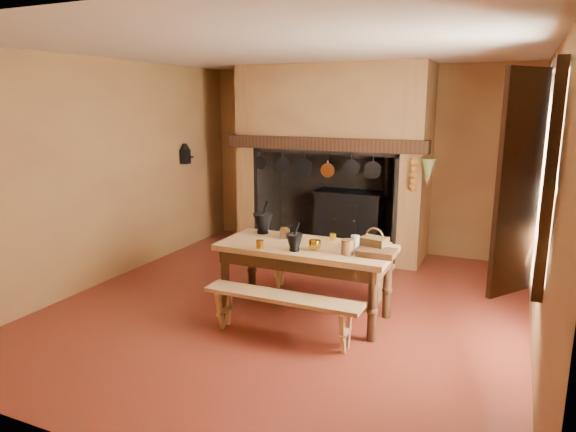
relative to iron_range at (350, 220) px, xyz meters
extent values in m
plane|color=maroon|center=(0.04, -2.45, -0.48)|extent=(5.50, 5.50, 0.00)
plane|color=silver|center=(0.04, -2.45, 2.32)|extent=(5.50, 5.50, 0.00)
cube|color=olive|center=(0.04, 0.30, 0.92)|extent=(5.00, 0.02, 2.80)
cube|color=olive|center=(-2.46, -2.45, 0.92)|extent=(0.02, 5.50, 2.80)
cube|color=olive|center=(2.54, -2.45, 0.92)|extent=(0.02, 5.50, 2.80)
cube|color=olive|center=(0.04, -5.20, 0.92)|extent=(5.00, 0.02, 2.80)
cube|color=olive|center=(-1.51, -0.15, 0.92)|extent=(0.30, 0.90, 2.80)
cube|color=olive|center=(0.99, -0.15, 0.92)|extent=(0.30, 0.90, 2.80)
cube|color=olive|center=(-0.26, -0.15, 1.72)|extent=(2.20, 0.90, 1.20)
cube|color=black|center=(-0.26, -0.55, 1.21)|extent=(2.95, 0.22, 0.18)
cube|color=black|center=(-0.26, 0.27, 0.32)|extent=(2.20, 0.06, 1.60)
cube|color=black|center=(-0.26, -0.15, -0.47)|extent=(2.20, 0.90, 0.02)
cube|color=black|center=(-0.01, 0.00, -0.03)|extent=(1.00, 0.50, 0.90)
cube|color=black|center=(-0.01, -0.02, 0.44)|extent=(1.04, 0.54, 0.04)
cube|color=black|center=(-0.01, -0.26, 0.07)|extent=(0.35, 0.02, 0.45)
cylinder|color=black|center=(0.54, 0.00, 0.77)|extent=(0.10, 0.10, 0.70)
cylinder|color=gold|center=(-0.16, -0.28, 0.07)|extent=(0.03, 0.03, 0.03)
cylinder|color=gold|center=(0.14, -0.28, 0.07)|extent=(0.03, 0.03, 0.03)
cylinder|color=gold|center=(-1.01, -0.15, -0.38)|extent=(0.40, 0.40, 0.20)
cylinder|color=gold|center=(-0.96, -0.40, -0.39)|extent=(0.34, 0.34, 0.18)
cube|color=black|center=(-1.21, -0.05, -0.40)|extent=(0.18, 0.18, 0.16)
cone|color=#5C6931|center=(1.22, -0.66, 0.90)|extent=(0.20, 0.20, 0.35)
cube|color=white|center=(2.52, -2.85, 1.22)|extent=(0.02, 1.00, 1.60)
cube|color=#322010|center=(2.49, -2.85, 2.06)|extent=(0.08, 1.16, 0.08)
cube|color=#322010|center=(2.49, -2.85, 0.38)|extent=(0.08, 1.16, 0.08)
cube|color=#322010|center=(2.29, -3.53, 1.22)|extent=(0.29, 0.39, 1.60)
cube|color=#322010|center=(2.29, -2.17, 1.22)|extent=(0.29, 0.39, 1.60)
cube|color=black|center=(-2.38, -0.90, 0.97)|extent=(0.12, 0.12, 0.22)
cone|color=black|center=(-2.38, -0.90, 1.12)|extent=(0.16, 0.16, 0.10)
cylinder|color=black|center=(-2.29, -0.90, 0.97)|extent=(0.12, 0.02, 0.02)
cube|color=tan|center=(0.31, -2.59, 0.28)|extent=(1.83, 0.81, 0.06)
cube|color=#322010|center=(0.31, -2.59, 0.18)|extent=(1.71, 0.69, 0.14)
cylinder|color=#322010|center=(-0.50, -2.90, -0.12)|extent=(0.09, 0.09, 0.73)
cylinder|color=#322010|center=(1.13, -2.90, -0.12)|extent=(0.09, 0.09, 0.73)
cylinder|color=#322010|center=(-0.50, -2.29, -0.12)|extent=(0.09, 0.09, 0.73)
cylinder|color=#322010|center=(1.13, -2.29, -0.12)|extent=(0.09, 0.09, 0.73)
cube|color=tan|center=(0.31, -3.20, -0.06)|extent=(1.60, 0.28, 0.04)
cube|color=tan|center=(0.31, -1.90, -0.07)|extent=(1.56, 0.27, 0.04)
cylinder|color=black|center=(-0.33, -2.33, 0.33)|extent=(0.13, 0.13, 0.04)
cone|color=black|center=(-0.33, -2.33, 0.44)|extent=(0.23, 0.23, 0.19)
cylinder|color=black|center=(-0.30, -2.33, 0.60)|extent=(0.09, 0.04, 0.19)
cylinder|color=black|center=(0.29, -2.84, 0.33)|extent=(0.10, 0.10, 0.03)
cone|color=black|center=(0.29, -2.84, 0.41)|extent=(0.17, 0.17, 0.14)
cylinder|color=black|center=(0.31, -2.84, 0.54)|extent=(0.07, 0.03, 0.14)
cube|color=#322010|center=(-0.01, -2.43, 0.36)|extent=(0.14, 0.14, 0.10)
cylinder|color=gold|center=(-0.01, -2.43, 0.43)|extent=(0.08, 0.08, 0.03)
cylinder|color=black|center=(0.04, -2.43, 0.46)|extent=(0.09, 0.05, 0.03)
cylinder|color=gold|center=(-0.07, -2.92, 0.35)|extent=(0.09, 0.09, 0.09)
cylinder|color=gold|center=(0.51, -2.29, 0.35)|extent=(0.08, 0.08, 0.08)
imported|color=#BDB691|center=(1.03, -2.47, 0.35)|extent=(0.36, 0.36, 0.07)
cylinder|color=brown|center=(0.81, -2.75, 0.39)|extent=(0.13, 0.13, 0.15)
cylinder|color=beige|center=(0.84, -2.59, 0.39)|extent=(0.11, 0.11, 0.16)
cube|color=#4A2F16|center=(1.02, -2.52, 0.38)|extent=(0.28, 0.23, 0.14)
torus|color=#4A2F16|center=(1.02, -2.52, 0.45)|extent=(0.20, 0.06, 0.20)
cube|color=#322010|center=(1.09, -2.66, 0.34)|extent=(0.36, 0.26, 0.06)
imported|color=gold|center=(0.46, -2.73, 0.36)|extent=(0.17, 0.17, 0.10)
camera|label=1|loc=(2.27, -7.43, 1.78)|focal=32.00mm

